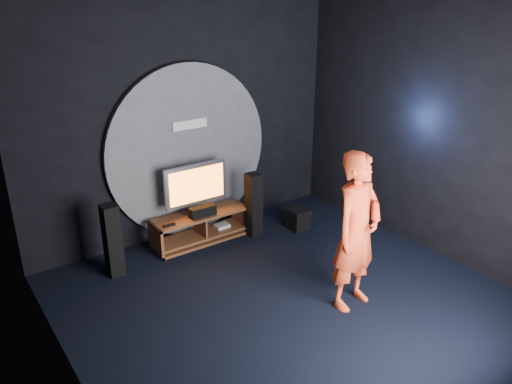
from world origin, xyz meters
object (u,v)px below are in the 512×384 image
tower_speaker_left (113,241)px  tower_speaker_right (254,205)px  media_console (201,229)px  player (357,232)px  tv (196,186)px  subwoofer (298,219)px

tower_speaker_left → tower_speaker_right: same height
media_console → tower_speaker_right: tower_speaker_right is taller
media_console → tower_speaker_right: (0.77, -0.28, 0.30)m
tower_speaker_right → player: 2.24m
tv → tower_speaker_left: tv is taller
media_console → tower_speaker_left: bearing=-172.6°
media_console → player: player is taller
tv → player: bearing=-74.8°
tv → tower_speaker_left: size_ratio=0.99×
tower_speaker_right → subwoofer: size_ratio=3.03×
tv → tower_speaker_right: tv is taller
tv → subwoofer: bearing=-21.6°
subwoofer → media_console: bearing=160.6°
media_console → tower_speaker_right: 0.88m
media_console → subwoofer: (1.47, -0.52, -0.03)m
media_console → player: (0.68, -2.47, 0.76)m
media_console → player: bearing=-74.5°
tower_speaker_left → subwoofer: bearing=-6.7°
tv → subwoofer: size_ratio=3.01×
tv → tower_speaker_right: 0.93m
tv → tower_speaker_left: (-1.39, -0.25, -0.36)m
media_console → subwoofer: bearing=-19.4°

